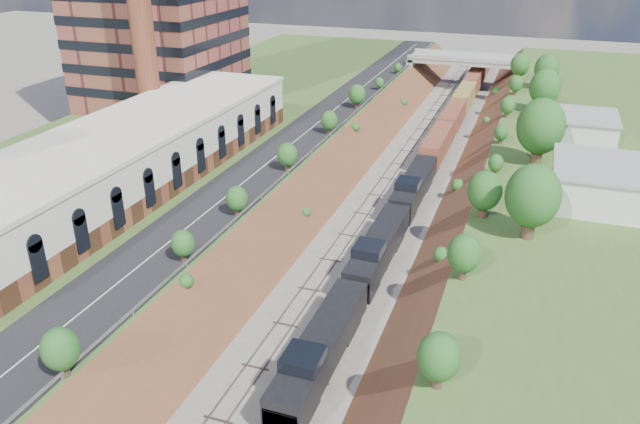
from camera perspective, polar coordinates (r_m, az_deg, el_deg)
platform_left at (r=97.26m, az=-11.99°, el=5.95°), size 44.00×180.00×5.00m
embankment_left at (r=89.10m, az=0.41°, el=3.04°), size 10.00×180.00×10.00m
embankment_right at (r=85.03m, az=14.55°, el=1.12°), size 10.00×180.00×10.00m
rail_left_track at (r=86.88m, az=5.65°, el=2.40°), size 1.58×180.00×0.18m
rail_right_track at (r=85.91m, az=9.01°, el=1.94°), size 1.58×180.00×0.18m
road at (r=88.87m, az=-2.34°, el=6.43°), size 8.00×180.00×0.10m
guardrail at (r=87.16m, az=0.12°, el=6.42°), size 0.10×171.00×0.70m
commercial_building at (r=75.53m, az=-17.59°, el=4.70°), size 14.30×62.30×7.00m
overpass at (r=143.93m, az=13.08°, el=12.86°), size 24.50×8.30×7.40m
white_building_near at (r=75.23m, az=23.91°, el=2.39°), size 9.00×12.00×4.00m
white_building_far at (r=96.12m, az=23.05°, el=6.97°), size 8.00×10.00×3.60m
tree_right_large at (r=62.81m, az=18.88°, el=1.36°), size 5.25×5.25×7.61m
tree_left_crest at (r=53.94m, az=-14.56°, el=-4.77°), size 2.45×2.45×3.55m
freight_train at (r=103.13m, az=11.23°, el=7.07°), size 2.85×130.44×4.55m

